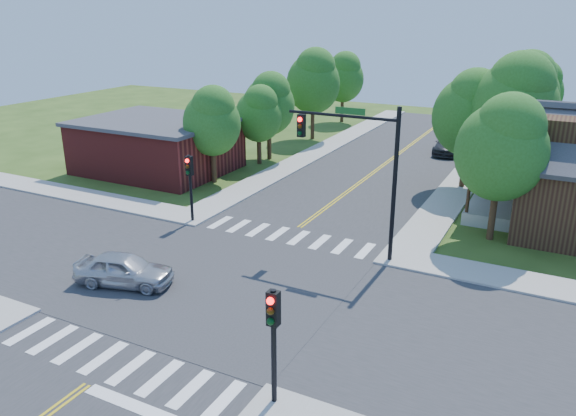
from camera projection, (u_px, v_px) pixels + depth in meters
The scene contains 25 objects.
ground at pixel (221, 286), 23.77m from camera, with size 100.00×100.00×0.00m, color #2E4816.
road_ns at pixel (221, 286), 23.76m from camera, with size 10.00×90.00×0.04m, color #2D2D30.
road_ew at pixel (221, 286), 23.76m from camera, with size 90.00×10.00×0.04m, color #2D2D30.
intersection_patch at pixel (221, 286), 23.77m from camera, with size 10.20×10.20×0.06m, color #2D2D30.
sidewalk_nw at pixel (164, 159), 43.82m from camera, with size 40.00×40.00×0.14m.
crosswalk_north at pixel (288, 236), 28.95m from camera, with size 8.85×2.00×0.01m.
crosswalk_south at pixel (117, 362), 18.55m from camera, with size 8.85×2.00×0.01m.
centerline at pixel (221, 285), 23.75m from camera, with size 0.30×90.00×0.01m.
stop_bar at pixel (148, 412), 16.32m from camera, with size 4.60×0.45×0.09m, color white.
signal_mast_ne at pixel (359, 156), 25.14m from camera, with size 5.30×0.42×7.20m.
signal_pole_se at pixel (273, 326), 15.75m from camera, with size 0.34×0.42×3.80m.
signal_pole_nw at pixel (190, 176), 29.96m from camera, with size 0.34×0.42×3.80m.
building_nw at pixel (157, 145), 40.32m from camera, with size 10.40×8.40×3.73m.
tree_e_a at pixel (503, 145), 26.93m from camera, with size 4.41×4.19×7.49m.
tree_e_b at pixel (515, 103), 33.15m from camera, with size 5.24×4.97×8.90m.
tree_e_c at pixel (524, 91), 39.86m from camera, with size 5.00×4.75×8.50m.
tree_e_d at pixel (538, 89), 47.46m from camera, with size 4.23×4.02×7.19m.
tree_w_a at pixel (212, 119), 36.59m from camera, with size 3.86×3.66×6.56m.
tree_w_b at pixel (269, 102), 42.47m from camera, with size 3.99×3.79×6.79m.
tree_w_c at pixel (314, 79), 48.99m from camera, with size 4.75×4.52×8.08m.
tree_w_d at pixel (344, 76), 56.90m from camera, with size 4.23×4.02×7.19m.
tree_house at pixel (471, 111), 34.98m from camera, with size 4.58×4.35×7.78m.
tree_bldg at pixel (259, 112), 41.27m from camera, with size 3.52×3.35×5.99m.
car_silver at pixel (124, 270), 23.61m from camera, with size 4.44×2.72×1.41m, color silver.
car_dgrey at pixel (449, 145), 45.42m from camera, with size 2.24×5.02×1.43m, color #27282B.
Camera 1 is at (12.25, -17.65, 11.06)m, focal length 35.00 mm.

